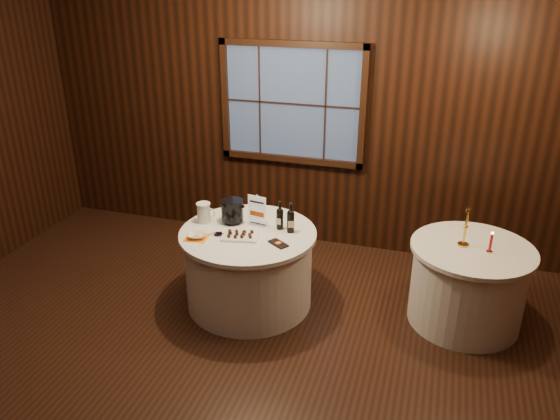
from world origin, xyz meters
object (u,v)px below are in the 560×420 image
(grape_bunch, at_px, (219,234))
(chocolate_box, at_px, (278,244))
(red_candle, at_px, (491,244))
(brass_candlestick, at_px, (465,233))
(port_bottle_left, at_px, (280,217))
(cracker_bowl, at_px, (197,235))
(sign_stand, at_px, (258,215))
(ice_bucket, at_px, (232,211))
(chocolate_plate, at_px, (240,235))
(main_table, at_px, (249,267))
(port_bottle_right, at_px, (291,220))
(side_table, at_px, (467,284))
(glass_pitcher, at_px, (204,213))

(grape_bunch, bearing_deg, chocolate_box, 0.07)
(red_candle, bearing_deg, brass_candlestick, 163.24)
(port_bottle_left, distance_m, cracker_bowl, 0.78)
(sign_stand, bearing_deg, ice_bucket, -165.28)
(port_bottle_left, bearing_deg, red_candle, 9.57)
(chocolate_plate, bearing_deg, sign_stand, 77.47)
(chocolate_plate, height_order, chocolate_box, chocolate_plate)
(main_table, xyz_separation_m, brass_candlestick, (1.91, 0.30, 0.51))
(chocolate_plate, bearing_deg, port_bottle_right, 30.73)
(chocolate_plate, bearing_deg, port_bottle_left, 43.54)
(sign_stand, distance_m, chocolate_plate, 0.32)
(side_table, xyz_separation_m, chocolate_plate, (-2.03, -0.43, 0.40))
(sign_stand, bearing_deg, glass_pitcher, -159.77)
(cracker_bowl, xyz_separation_m, red_candle, (2.53, 0.49, 0.06))
(main_table, distance_m, brass_candlestick, 2.00)
(ice_bucket, height_order, cracker_bowl, ice_bucket)
(grape_bunch, bearing_deg, side_table, 11.68)
(port_bottle_left, relative_size, red_candle, 1.40)
(port_bottle_right, distance_m, grape_bunch, 0.67)
(cracker_bowl, bearing_deg, grape_bunch, 28.12)
(red_candle, bearing_deg, grape_bunch, -170.37)
(ice_bucket, xyz_separation_m, red_candle, (2.34, 0.09, -0.04))
(chocolate_plate, bearing_deg, glass_pitcher, 155.31)
(side_table, bearing_deg, brass_candlestick, 177.10)
(chocolate_plate, distance_m, chocolate_box, 0.38)
(sign_stand, xyz_separation_m, red_candle, (2.09, 0.07, -0.03))
(glass_pitcher, relative_size, red_candle, 0.98)
(side_table, height_order, port_bottle_right, port_bottle_right)
(brass_candlestick, bearing_deg, chocolate_box, -163.49)
(sign_stand, height_order, cracker_bowl, sign_stand)
(main_table, relative_size, red_candle, 6.46)
(port_bottle_right, xyz_separation_m, grape_bunch, (-0.61, -0.27, -0.11))
(chocolate_plate, xyz_separation_m, brass_candlestick, (1.94, 0.43, 0.11))
(port_bottle_right, bearing_deg, cracker_bowl, -176.44)
(main_table, relative_size, grape_bunch, 8.51)
(glass_pitcher, bearing_deg, port_bottle_right, -7.49)
(cracker_bowl, bearing_deg, main_table, 32.34)
(chocolate_plate, bearing_deg, cracker_bowl, -161.51)
(chocolate_box, bearing_deg, port_bottle_right, 116.97)
(brass_candlestick, relative_size, red_candle, 1.78)
(sign_stand, distance_m, glass_pitcher, 0.52)
(port_bottle_left, bearing_deg, side_table, 11.76)
(side_table, bearing_deg, sign_stand, -176.19)
(side_table, bearing_deg, ice_bucket, -176.08)
(main_table, xyz_separation_m, cracker_bowl, (-0.40, -0.25, 0.41))
(main_table, distance_m, cracker_bowl, 0.62)
(side_table, distance_m, glass_pitcher, 2.53)
(main_table, relative_size, ice_bucket, 5.62)
(cracker_bowl, bearing_deg, chocolate_box, 7.16)
(ice_bucket, bearing_deg, glass_pitcher, -164.67)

